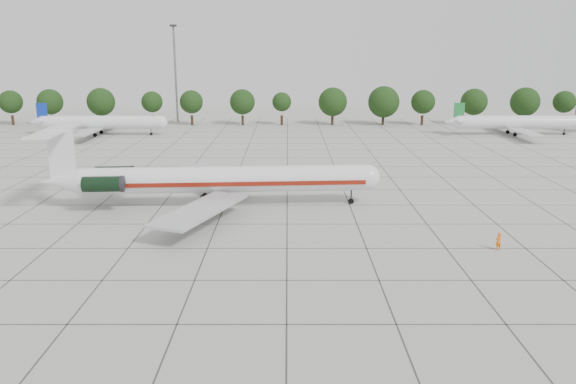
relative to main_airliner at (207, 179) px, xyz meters
name	(u,v)px	position (x,y,z in m)	size (l,w,h in m)	color
ground	(287,224)	(10.03, -7.50, -3.52)	(260.00, 260.00, 0.00)	#A9A9A2
apron_joints	(287,192)	(10.03, 7.50, -3.51)	(170.00, 170.00, 0.02)	#383838
main_airliner	(207,179)	(0.00, 0.00, 0.00)	(42.57, 33.39, 9.97)	silver
ground_crew	(498,241)	(31.06, -15.93, -2.61)	(0.67, 0.44, 1.83)	orange
bg_airliner_b	(101,123)	(-32.78, 59.74, -0.61)	(28.24, 27.20, 7.40)	silver
bg_airliner_d	(516,122)	(62.57, 60.13, -0.61)	(28.24, 27.20, 7.40)	silver
tree_line	(242,102)	(-1.65, 77.50, 2.46)	(249.86, 8.44, 10.22)	#332114
floodlight_mast	(175,68)	(-19.97, 84.50, 10.76)	(1.60, 1.60, 25.45)	slate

